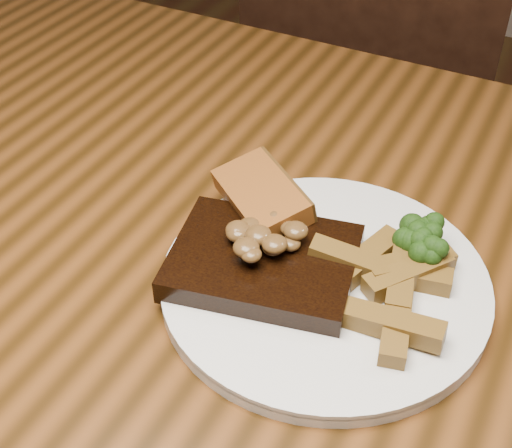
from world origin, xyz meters
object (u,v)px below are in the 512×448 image
(dining_table, at_px, (263,319))
(potato_wedges, at_px, (394,294))
(chair_far, at_px, (366,133))
(steak, at_px, (263,263))
(garlic_bread, at_px, (261,211))
(plate, at_px, (324,284))

(dining_table, height_order, potato_wedges, potato_wedges)
(potato_wedges, bearing_deg, dining_table, 173.47)
(chair_far, distance_m, steak, 0.76)
(steak, distance_m, garlic_bread, 0.08)
(dining_table, height_order, plate, plate)
(dining_table, bearing_deg, chair_far, 99.51)
(dining_table, relative_size, plate, 5.28)
(dining_table, bearing_deg, potato_wedges, -6.53)
(steak, bearing_deg, chair_far, 88.61)
(chair_far, relative_size, garlic_bread, 8.11)
(chair_far, distance_m, garlic_bread, 0.70)
(dining_table, xyz_separation_m, potato_wedges, (0.14, -0.02, 0.12))
(steak, xyz_separation_m, potato_wedges, (0.12, 0.02, -0.00))
(chair_far, height_order, steak, chair_far)
(plate, height_order, potato_wedges, potato_wedges)
(plate, relative_size, potato_wedges, 2.74)
(plate, bearing_deg, potato_wedges, -0.09)
(chair_far, relative_size, potato_wedges, 7.86)
(chair_far, xyz_separation_m, garlic_bread, (0.09, -0.63, 0.30))
(chair_far, relative_size, plate, 2.87)
(chair_far, bearing_deg, garlic_bread, 90.76)
(potato_wedges, bearing_deg, steak, -171.72)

